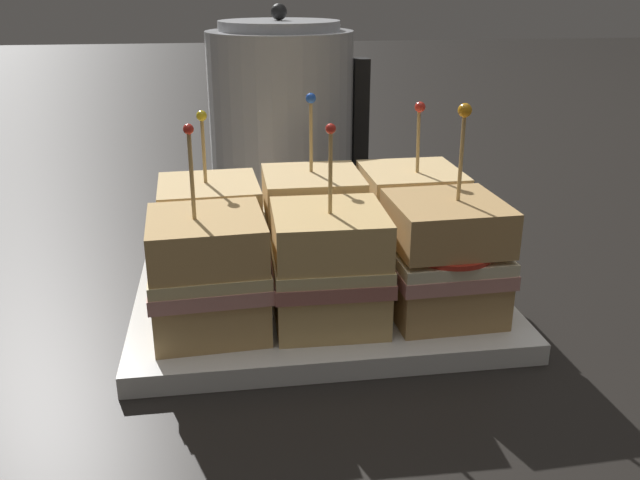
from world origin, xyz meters
TOP-DOWN VIEW (x-y plane):
  - ground_plane at (0.00, 0.00)m, footprint 6.00×6.00m
  - serving_platter at (0.00, 0.00)m, footprint 0.34×0.24m
  - sandwich_front_left at (-0.10, -0.05)m, footprint 0.10×0.10m
  - sandwich_front_center at (-0.00, -0.05)m, footprint 0.10×0.10m
  - sandwich_front_right at (0.10, -0.05)m, footprint 0.10×0.10m
  - sandwich_back_left at (-0.10, 0.05)m, footprint 0.10×0.10m
  - sandwich_back_center at (0.00, 0.05)m, footprint 0.10×0.10m
  - sandwich_back_right at (0.10, 0.05)m, footprint 0.10×0.10m
  - kettle_steel at (-0.00, 0.31)m, footprint 0.21×0.18m

SIDE VIEW (x-z plane):
  - ground_plane at x=0.00m, z-range 0.00..0.00m
  - serving_platter at x=0.00m, z-range 0.00..0.02m
  - sandwich_front_center at x=0.00m, z-range -0.02..0.15m
  - sandwich_front_left at x=-0.10m, z-range -0.02..0.15m
  - sandwich_back_left at x=-0.10m, z-range -0.01..0.15m
  - sandwich_back_right at x=0.10m, z-range -0.02..0.15m
  - sandwich_back_center at x=0.00m, z-range -0.02..0.16m
  - sandwich_front_right at x=0.10m, z-range -0.02..0.16m
  - kettle_steel at x=0.00m, z-range -0.01..0.25m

